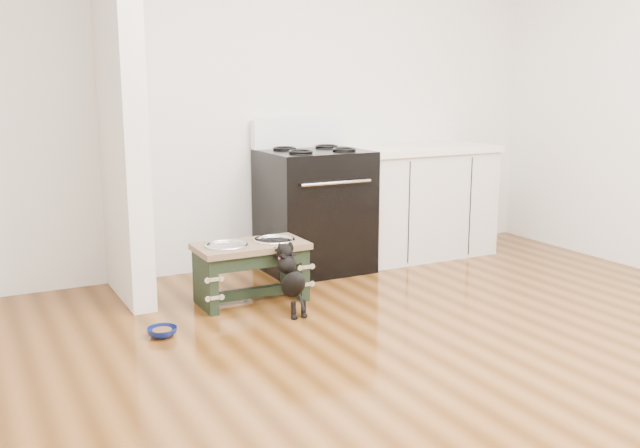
# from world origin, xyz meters

# --- Properties ---
(ground) EXTENTS (5.00, 5.00, 0.00)m
(ground) POSITION_xyz_m (0.00, 0.00, 0.00)
(ground) COLOR #4A290D
(ground) RESTS_ON ground
(room_shell) EXTENTS (5.00, 5.00, 5.00)m
(room_shell) POSITION_xyz_m (0.00, 0.00, 1.62)
(room_shell) COLOR silver
(room_shell) RESTS_ON ground
(partition_wall) EXTENTS (0.15, 0.80, 2.70)m
(partition_wall) POSITION_xyz_m (-1.18, 2.10, 1.35)
(partition_wall) COLOR silver
(partition_wall) RESTS_ON ground
(oven_range) EXTENTS (0.76, 0.69, 1.14)m
(oven_range) POSITION_xyz_m (0.25, 2.16, 0.48)
(oven_range) COLOR black
(oven_range) RESTS_ON ground
(cabinet_run) EXTENTS (1.24, 0.64, 0.91)m
(cabinet_run) POSITION_xyz_m (1.23, 2.18, 0.45)
(cabinet_run) COLOR silver
(cabinet_run) RESTS_ON ground
(dog_feeder) EXTENTS (0.72, 0.39, 0.41)m
(dog_feeder) POSITION_xyz_m (-0.49, 1.62, 0.28)
(dog_feeder) COLOR black
(dog_feeder) RESTS_ON ground
(puppy) EXTENTS (0.13, 0.37, 0.44)m
(puppy) POSITION_xyz_m (-0.36, 1.28, 0.24)
(puppy) COLOR black
(puppy) RESTS_ON ground
(floor_bowl) EXTENTS (0.18, 0.18, 0.05)m
(floor_bowl) POSITION_xyz_m (-1.19, 1.25, 0.03)
(floor_bowl) COLOR #0C1854
(floor_bowl) RESTS_ON ground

